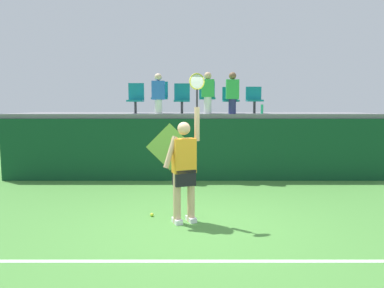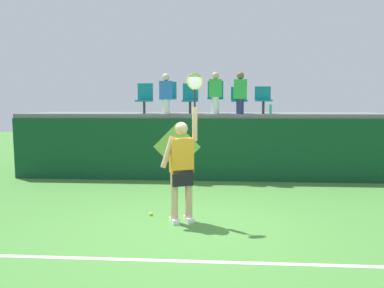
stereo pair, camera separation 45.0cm
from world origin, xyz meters
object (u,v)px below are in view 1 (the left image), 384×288
Objects in this scene: spectator_1 at (209,92)px; stadium_chair_5 at (256,98)px; water_bottle at (264,109)px; stadium_chair_1 at (161,96)px; stadium_chair_4 at (232,99)px; stadium_chair_0 at (137,97)px; stadium_chair_2 at (183,97)px; stadium_chair_3 at (209,95)px; tennis_player at (186,166)px; tennis_ball at (153,215)px; spectator_2 at (234,92)px; spectator_0 at (160,93)px.

stadium_chair_5 is at bearing 17.09° from spectator_1.
water_bottle is 0.28× the size of stadium_chair_1.
water_bottle is 0.95m from stadium_chair_4.
stadium_chair_0 is at bearing 179.68° from stadium_chair_1.
water_bottle is at bearing -10.82° from stadium_chair_2.
stadium_chair_3 is (2.00, -0.00, 0.06)m from stadium_chair_0.
tennis_player is 4.31m from water_bottle.
stadium_chair_3 reaches higher than tennis_ball.
stadium_chair_2 is 1.45m from spectator_2.
stadium_chair_1 is at bearing 179.83° from stadium_chair_5.
water_bottle is at bearing -6.83° from stadium_chair_0.
spectator_2 is at bearing -19.38° from stadium_chair_2.
stadium_chair_1 is 0.98× the size of stadium_chair_3.
tennis_player is at bearing -118.75° from water_bottle.
stadium_chair_0 is 2.05m from spectator_1.
stadium_chair_3 is 1.22× the size of stadium_chair_4.
spectator_0 is at bearing -170.12° from stadium_chair_5.
stadium_chair_1 is (-0.17, 3.79, 2.25)m from tennis_ball.
spectator_2 is at bearing -0.21° from spectator_0.
stadium_chair_4 is (1.36, -0.01, -0.03)m from stadium_chair_2.
stadium_chair_4 is 0.67m from stadium_chair_5.
tennis_ball is at bearing -108.95° from spectator_1.
stadium_chair_0 is at bearing 179.75° from stadium_chair_4.
spectator_1 reaches higher than stadium_chair_3.
tennis_player is 2.38× the size of spectator_0.
spectator_0 is at bearing -160.46° from stadium_chair_3.
stadium_chair_3 is 0.42m from spectator_1.
tennis_player reaches higher than water_bottle.
tennis_player is 4.07m from spectator_2.
spectator_0 is (-0.77, 3.64, 1.36)m from tennis_player.
stadium_chair_5 is 0.83m from spectator_2.
stadium_chair_1 is 1.06× the size of stadium_chair_2.
stadium_chair_3 reaches higher than stadium_chair_0.
stadium_chair_5 is at bearing 65.38° from tennis_player.
tennis_player is at bearing -27.71° from tennis_ball.
stadium_chair_2 is 0.71m from stadium_chair_3.
stadium_chair_4 is 0.67× the size of spectator_2.
spectator_2 is at bearing -90.00° from stadium_chair_4.
stadium_chair_3 is at bearing 90.00° from spectator_1.
spectator_2 reaches higher than water_bottle.
tennis_player is 3.41× the size of stadium_chair_5.
spectator_0 is (-2.65, -0.46, 0.14)m from stadium_chair_5.
stadium_chair_0 reaches higher than water_bottle.
stadium_chair_4 is at bearing -0.23° from stadium_chair_1.
stadium_chair_2 is 1.36m from stadium_chair_4.
tennis_player is 3.44× the size of stadium_chair_4.
spectator_2 is (1.98, -0.48, 0.08)m from stadium_chair_1.
stadium_chair_3 reaches higher than stadium_chair_2.
spectator_1 reaches higher than spectator_0.
stadium_chair_5 reaches higher than tennis_ball.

